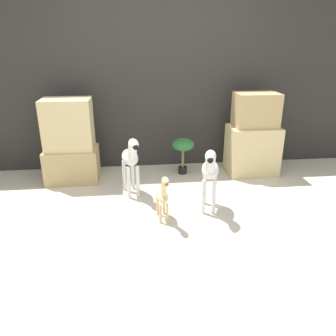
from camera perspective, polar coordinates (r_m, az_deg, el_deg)
ground_plane at (r=3.30m, az=1.53°, el=-9.62°), size 14.00×14.00×0.00m
wall_back at (r=4.57m, az=-1.27°, el=13.80°), size 6.40×0.08×2.20m
rock_pillar_left at (r=4.29m, az=-16.67°, el=4.14°), size 0.65×0.45×1.05m
rock_pillar_right at (r=4.50m, az=14.62°, el=5.14°), size 0.65×0.45×1.08m
zebra_right at (r=3.36m, az=7.33°, el=-0.46°), size 0.25×0.48×0.72m
zebra_left at (r=3.72m, az=-6.49°, el=1.74°), size 0.25×0.48×0.72m
giraffe_figurine at (r=3.23m, az=-0.90°, el=-4.67°), size 0.13×0.37×0.53m
potted_palm_front at (r=4.36m, az=2.63°, el=3.68°), size 0.29×0.29×0.49m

